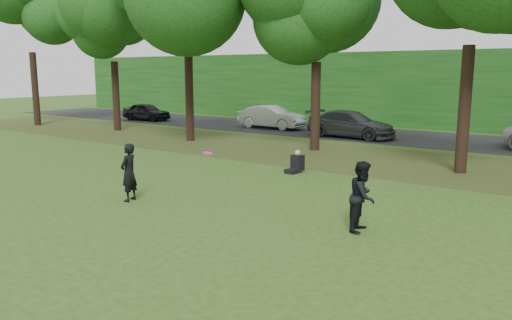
% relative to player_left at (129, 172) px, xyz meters
% --- Properties ---
extents(ground, '(120.00, 120.00, 0.00)m').
position_rel_player_left_xyz_m(ground, '(2.75, -2.49, -0.84)').
color(ground, '#2D4515').
rests_on(ground, ground).
extents(leaf_litter, '(60.00, 7.00, 0.01)m').
position_rel_player_left_xyz_m(leaf_litter, '(2.75, 10.51, -0.83)').
color(leaf_litter, '#453E18').
rests_on(leaf_litter, ground).
extents(street, '(70.00, 7.00, 0.02)m').
position_rel_player_left_xyz_m(street, '(2.75, 18.51, -0.83)').
color(street, black).
rests_on(street, ground).
extents(far_hedge, '(70.00, 3.00, 5.00)m').
position_rel_player_left_xyz_m(far_hedge, '(2.75, 24.51, 1.66)').
color(far_hedge, '#144614').
rests_on(far_hedge, ground).
extents(player_left, '(0.54, 0.69, 1.68)m').
position_rel_player_left_xyz_m(player_left, '(0.00, 0.00, 0.00)').
color(player_left, black).
rests_on(player_left, ground).
extents(player_right, '(0.73, 0.88, 1.66)m').
position_rel_player_left_xyz_m(player_right, '(6.59, 1.36, -0.01)').
color(player_right, black).
rests_on(player_right, ground).
extents(parked_cars, '(38.31, 3.59, 1.48)m').
position_rel_player_left_xyz_m(parked_cars, '(0.61, 17.27, -0.12)').
color(parked_cars, black).
rests_on(parked_cars, street).
extents(frisbee, '(0.38, 0.38, 0.09)m').
position_rel_player_left_xyz_m(frisbee, '(2.54, 0.54, 0.73)').
color(frisbee, '#FF1581').
rests_on(frisbee, ground).
extents(seated_person, '(0.49, 0.77, 0.83)m').
position_rel_player_left_xyz_m(seated_person, '(1.78, 6.35, -0.53)').
color(seated_person, black).
rests_on(seated_person, ground).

